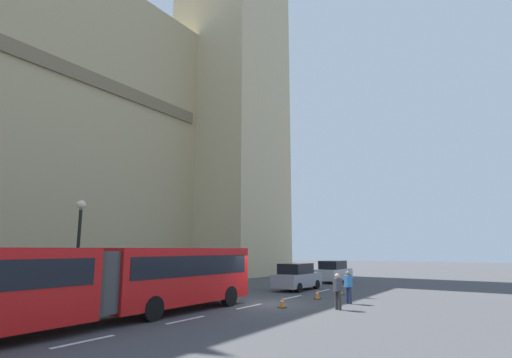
% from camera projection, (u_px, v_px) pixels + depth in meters
% --- Properties ---
extents(ground_plane, '(160.00, 160.00, 0.00)m').
position_uv_depth(ground_plane, '(261.00, 304.00, 20.85)').
color(ground_plane, '#424244').
extents(lane_centre_marking, '(29.80, 0.16, 0.01)m').
position_uv_depth(lane_centre_marking, '(249.00, 306.00, 19.97)').
color(lane_centre_marking, silver).
rests_on(lane_centre_marking, ground_plane).
extents(articulated_bus, '(17.34, 2.54, 2.90)m').
position_uv_depth(articulated_bus, '(91.00, 279.00, 15.00)').
color(articulated_bus, red).
rests_on(articulated_bus, ground_plane).
extents(sedan_lead, '(4.40, 1.86, 1.85)m').
position_uv_depth(sedan_lead, '(297.00, 277.00, 28.05)').
color(sedan_lead, gray).
rests_on(sedan_lead, ground_plane).
extents(sedan_trailing, '(4.40, 1.86, 1.85)m').
position_uv_depth(sedan_trailing, '(334.00, 272.00, 34.51)').
color(sedan_trailing, '#B7B7BC').
rests_on(sedan_trailing, ground_plane).
extents(traffic_cone_west, '(0.36, 0.36, 0.58)m').
position_uv_depth(traffic_cone_west, '(282.00, 302.00, 19.58)').
color(traffic_cone_west, black).
rests_on(traffic_cone_west, ground_plane).
extents(traffic_cone_middle, '(0.36, 0.36, 0.58)m').
position_uv_depth(traffic_cone_middle, '(317.00, 294.00, 22.99)').
color(traffic_cone_middle, black).
rests_on(traffic_cone_middle, ground_plane).
extents(traffic_cone_east, '(0.36, 0.36, 0.58)m').
position_uv_depth(traffic_cone_east, '(341.00, 290.00, 25.15)').
color(traffic_cone_east, black).
rests_on(traffic_cone_east, ground_plane).
extents(street_lamp, '(0.44, 0.44, 5.27)m').
position_uv_depth(street_lamp, '(78.00, 245.00, 19.52)').
color(street_lamp, black).
rests_on(street_lamp, ground_plane).
extents(pedestrian_near_cones, '(0.46, 0.38, 1.69)m').
position_uv_depth(pedestrian_near_cones, '(338.00, 290.00, 19.02)').
color(pedestrian_near_cones, '#333333').
rests_on(pedestrian_near_cones, ground_plane).
extents(pedestrian_by_kerb, '(0.46, 0.37, 1.69)m').
position_uv_depth(pedestrian_by_kerb, '(348.00, 286.00, 21.08)').
color(pedestrian_by_kerb, '#262D4C').
rests_on(pedestrian_by_kerb, ground_plane).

